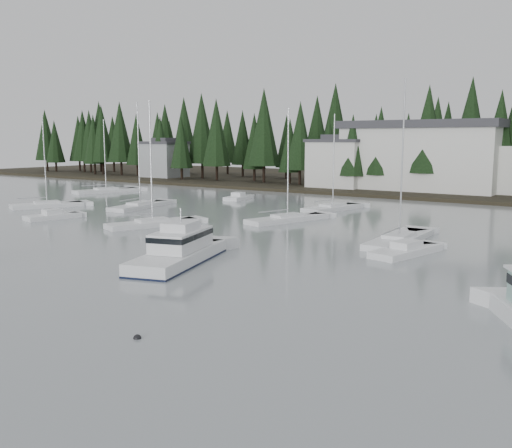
{
  "coord_description": "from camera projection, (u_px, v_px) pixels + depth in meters",
  "views": [
    {
      "loc": [
        25.61,
        -7.53,
        8.56
      ],
      "look_at": [
        2.45,
        25.58,
        2.5
      ],
      "focal_mm": 40.0,
      "sensor_mm": 36.0,
      "label": 1
    }
  ],
  "objects": [
    {
      "name": "far_shore_land",
      "position": [
        476.0,
        188.0,
        100.5
      ],
      "size": [
        240.0,
        54.0,
        1.0
      ],
      "primitive_type": "cube",
      "color": "black",
      "rests_on": "ground"
    },
    {
      "name": "conifer_treeline",
      "position": [
        459.0,
        192.0,
        91.59
      ],
      "size": [
        200.0,
        22.0,
        20.0
      ],
      "primitive_type": null,
      "color": "black",
      "rests_on": "ground"
    },
    {
      "name": "house_west",
      "position": [
        339.0,
        162.0,
        95.42
      ],
      "size": [
        9.54,
        7.42,
        8.75
      ],
      "color": "silver",
      "rests_on": "ground"
    },
    {
      "name": "house_far_west",
      "position": [
        165.0,
        158.0,
        120.88
      ],
      "size": [
        8.48,
        7.42,
        8.25
      ],
      "color": "#999EA0",
      "rests_on": "ground"
    },
    {
      "name": "harbor_inn",
      "position": [
        435.0,
        157.0,
        89.44
      ],
      "size": [
        29.5,
        11.5,
        10.9
      ],
      "color": "silver",
      "rests_on": "ground"
    },
    {
      "name": "cabin_cruiser_center",
      "position": [
        179.0,
        253.0,
        39.61
      ],
      "size": [
        6.07,
        10.74,
        4.41
      ],
      "rotation": [
        0.0,
        0.0,
        1.87
      ],
      "color": "white",
      "rests_on": "ground"
    },
    {
      "name": "sailboat_0",
      "position": [
        140.0,
        207.0,
        71.23
      ],
      "size": [
        4.42,
        10.39,
        13.48
      ],
      "rotation": [
        0.0,
        0.0,
        1.76
      ],
      "color": "white",
      "rests_on": "ground"
    },
    {
      "name": "sailboat_1",
      "position": [
        106.0,
        192.0,
        91.93
      ],
      "size": [
        5.52,
        10.77,
        12.19
      ],
      "rotation": [
        0.0,
        0.0,
        1.3
      ],
      "color": "white",
      "rests_on": "ground"
    },
    {
      "name": "sailboat_2",
      "position": [
        333.0,
        209.0,
        69.06
      ],
      "size": [
        4.27,
        9.26,
        12.03
      ],
      "rotation": [
        0.0,
        0.0,
        1.39
      ],
      "color": "white",
      "rests_on": "ground"
    },
    {
      "name": "sailboat_4",
      "position": [
        153.0,
        225.0,
        56.34
      ],
      "size": [
        5.38,
        9.49,
        12.77
      ],
      "rotation": [
        0.0,
        0.0,
        1.23
      ],
      "color": "white",
      "rests_on": "ground"
    },
    {
      "name": "sailboat_5",
      "position": [
        47.0,
        207.0,
        72.01
      ],
      "size": [
        5.92,
        9.02,
        12.03
      ],
      "rotation": [
        0.0,
        0.0,
        1.17
      ],
      "color": "white",
      "rests_on": "ground"
    },
    {
      "name": "sailboat_6",
      "position": [
        288.0,
        221.0,
        59.63
      ],
      "size": [
        5.11,
        10.12,
        12.23
      ],
      "rotation": [
        0.0,
        0.0,
        1.29
      ],
      "color": "white",
      "rests_on": "ground"
    },
    {
      "name": "sailboat_10",
      "position": [
        399.0,
        241.0,
        47.51
      ],
      "size": [
        3.12,
        10.49,
        13.91
      ],
      "rotation": [
        0.0,
        0.0,
        1.61
      ],
      "color": "white",
      "rests_on": "ground"
    },
    {
      "name": "runabout_0",
      "position": [
        53.0,
        218.0,
        61.46
      ],
      "size": [
        3.33,
        6.03,
        1.42
      ],
      "rotation": [
        0.0,
        0.0,
        1.36
      ],
      "color": "white",
      "rests_on": "ground"
    },
    {
      "name": "runabout_1",
      "position": [
        406.0,
        253.0,
        42.54
      ],
      "size": [
        3.61,
        7.16,
        1.42
      ],
      "rotation": [
        0.0,
        0.0,
        1.36
      ],
      "color": "white",
      "rests_on": "ground"
    },
    {
      "name": "runabout_3",
      "position": [
        238.0,
        199.0,
        81.0
      ],
      "size": [
        3.01,
        5.47,
        1.42
      ],
      "rotation": [
        0.0,
        0.0,
        1.73
      ],
      "color": "white",
      "rests_on": "ground"
    },
    {
      "name": "mooring_buoy_dark",
      "position": [
        137.0,
        338.0,
        24.65
      ],
      "size": [
        0.36,
        0.36,
        0.36
      ],
      "primitive_type": "sphere",
      "color": "black",
      "rests_on": "ground"
    }
  ]
}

